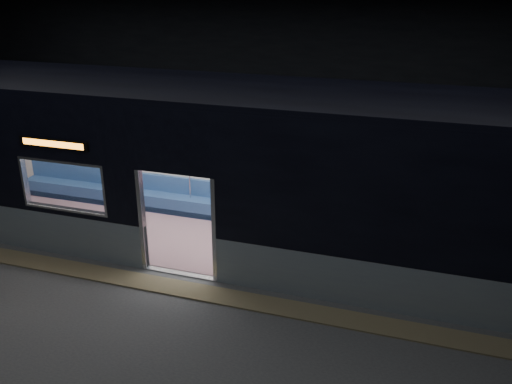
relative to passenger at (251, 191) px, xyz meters
The scene contains 7 objects.
station_floor 3.69m from the passenger, 99.27° to the right, with size 24.00×14.00×0.01m, color #47494C.
station_envelope 4.58m from the passenger, 99.27° to the right, with size 24.00×14.00×5.00m.
tactile_strip 3.16m from the passenger, 100.93° to the right, with size 22.80×0.50×0.03m, color #8C7F59.
metro_car 1.54m from the passenger, 120.02° to the right, with size 18.00×3.04×3.35m.
passenger is the anchor object (origin of this frame).
handbag 0.28m from the passenger, 99.60° to the right, with size 0.28×0.24×0.14m, color black.
transit_map 2.57m from the passenger, ahead, with size 1.08×0.03×0.70m, color white.
Camera 1 is at (4.18, -7.08, 5.33)m, focal length 38.00 mm.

